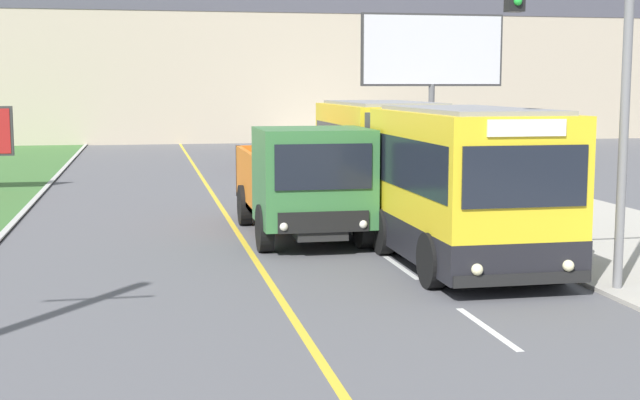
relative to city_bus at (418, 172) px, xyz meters
name	(u,v)px	position (x,y,z in m)	size (l,w,h in m)	color
city_bus	(418,172)	(0.00, 0.00, 0.00)	(2.66, 11.87, 3.17)	yellow
dump_truck	(306,184)	(-2.53, 0.50, -0.27)	(2.52, 6.64, 2.66)	black
car_distant	(290,152)	(0.13, 18.84, -0.92)	(1.80, 4.30, 1.45)	maroon
traffic_light_mast	(592,73)	(1.26, -5.59, 2.20)	(2.28, 0.32, 5.99)	slate
billboard_large	(432,55)	(5.04, 14.28, 3.17)	(5.75, 0.24, 6.36)	#59595B
planter_round_near	(567,230)	(2.48, -2.52, -1.02)	(1.02, 1.02, 1.17)	#B7B2A8
planter_round_second	(507,205)	(2.67, 1.11, -0.97)	(1.07, 1.07, 1.26)	#B7B2A8
planter_round_third	(457,189)	(2.68, 4.75, -1.00)	(1.05, 1.05, 1.21)	#B7B2A8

